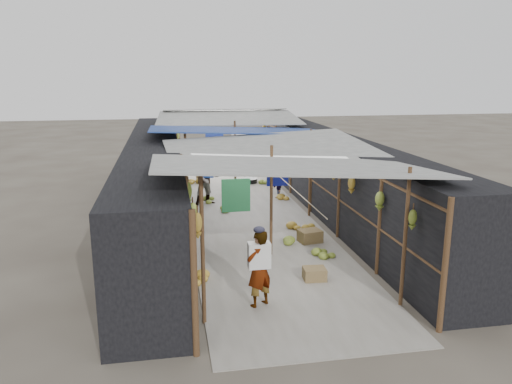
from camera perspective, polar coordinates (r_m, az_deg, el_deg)
ground at (r=9.17m, az=5.71°, el=-13.69°), size 80.00×80.00×0.00m
aisle_slab at (r=15.10m, az=-1.04°, el=-2.56°), size 3.60×16.00×0.02m
stall_left at (r=14.65m, az=-11.54°, el=1.26°), size 1.40×15.00×2.30m
stall_right at (r=15.48m, az=8.86°, el=2.03°), size 1.40×15.00×2.30m
crate_near at (r=10.47m, az=6.70°, el=-9.32°), size 0.48×0.39×0.27m
crate_mid at (r=12.69m, az=6.18°, el=-5.05°), size 0.61×0.52×0.32m
crate_back at (r=19.79m, az=-6.28°, el=1.58°), size 0.43×0.36×0.26m
black_basin at (r=19.36m, az=-0.78°, el=1.28°), size 0.63×0.63×0.19m
vendor_elderly at (r=9.10m, az=0.35°, el=-8.77°), size 0.64×0.57×1.46m
shopper_blue at (r=16.13m, az=-5.61°, el=1.56°), size 1.01×0.89×1.74m
vendor_seated at (r=16.92m, az=2.47°, el=0.78°), size 0.41×0.64×0.93m
market_canopy at (r=14.95m, az=-1.19°, el=6.67°), size 5.62×15.20×2.77m
hanging_bananas at (r=15.05m, az=-1.32°, el=3.73°), size 3.96×13.65×0.83m
floor_bananas at (r=14.58m, az=0.35°, el=-2.57°), size 3.78×9.83×0.34m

